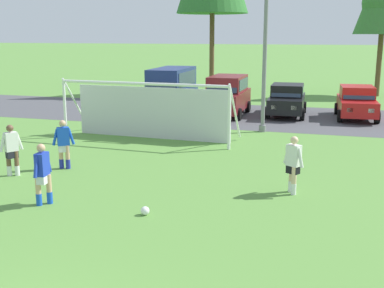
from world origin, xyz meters
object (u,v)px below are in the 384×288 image
(soccer_ball, at_px, (145,211))
(player_midfield_center, at_px, (64,144))
(parked_car_slot_center_left, at_px, (287,100))
(parked_car_slot_center, at_px, (357,102))
(player_winger_left, at_px, (12,150))
(player_defender_far, at_px, (293,165))
(parked_car_slot_left, at_px, (227,95))
(parked_car_slot_far_left, at_px, (171,89))
(player_winger_right, at_px, (43,174))
(street_lamp, at_px, (269,44))
(soccer_goal, at_px, (150,109))

(soccer_ball, relative_size, player_midfield_center, 0.13)
(soccer_ball, xyz_separation_m, parked_car_slot_center_left, (1.76, 16.37, 0.77))
(soccer_ball, distance_m, parked_car_slot_center, 17.35)
(parked_car_slot_center, bearing_deg, player_winger_left, -126.57)
(player_defender_far, xyz_separation_m, parked_car_slot_left, (-4.77, 12.82, 0.29))
(parked_car_slot_far_left, relative_size, parked_car_slot_center_left, 1.14)
(player_winger_right, height_order, parked_car_slot_center, parked_car_slot_center)
(soccer_ball, xyz_separation_m, player_defender_far, (3.33, 2.79, 0.71))
(soccer_ball, xyz_separation_m, street_lamp, (1.35, 11.49, 3.84))
(parked_car_slot_left, bearing_deg, player_winger_right, -95.13)
(parked_car_slot_left, bearing_deg, player_midfield_center, -102.61)
(parked_car_slot_left, bearing_deg, street_lamp, -56.00)
(parked_car_slot_far_left, bearing_deg, parked_car_slot_center_left, 6.49)
(player_winger_right, bearing_deg, player_winger_left, 139.99)
(soccer_ball, xyz_separation_m, parked_car_slot_left, (-1.43, 15.61, 1.00))
(player_defender_far, xyz_separation_m, parked_car_slot_center_left, (-1.58, 13.59, 0.05))
(player_midfield_center, height_order, parked_car_slot_center_left, parked_car_slot_center_left)
(street_lamp, bearing_deg, soccer_ball, -96.69)
(soccer_goal, height_order, player_winger_left, soccer_goal)
(parked_car_slot_center, bearing_deg, parked_car_slot_center_left, -178.35)
(player_winger_left, bearing_deg, parked_car_slot_left, 74.01)
(parked_car_slot_far_left, bearing_deg, player_winger_left, -92.73)
(soccer_ball, bearing_deg, player_winger_right, -179.35)
(player_midfield_center, bearing_deg, soccer_ball, -37.86)
(player_winger_right, distance_m, parked_car_slot_far_left, 15.79)
(soccer_goal, relative_size, player_winger_left, 4.57)
(player_midfield_center, distance_m, player_winger_left, 1.65)
(parked_car_slot_left, bearing_deg, parked_car_slot_center, 7.26)
(soccer_goal, relative_size, parked_car_slot_center_left, 1.76)
(player_midfield_center, relative_size, player_winger_left, 1.00)
(player_defender_far, relative_size, parked_car_slot_left, 0.35)
(player_winger_left, xyz_separation_m, street_lamp, (6.66, 9.44, 3.13))
(soccer_goal, distance_m, street_lamp, 6.04)
(player_defender_far, height_order, parked_car_slot_far_left, parked_car_slot_far_left)
(player_defender_far, bearing_deg, soccer_goal, 138.76)
(soccer_ball, bearing_deg, parked_car_slot_center, 71.90)
(parked_car_slot_far_left, bearing_deg, player_midfield_center, -87.81)
(player_defender_far, height_order, parked_car_slot_center_left, parked_car_slot_center_left)
(soccer_ball, bearing_deg, player_defender_far, 39.92)
(player_midfield_center, relative_size, parked_car_slot_left, 0.35)
(soccer_goal, bearing_deg, player_midfield_center, -101.04)
(player_midfield_center, bearing_deg, parked_car_slot_center, 54.06)
(parked_car_slot_left, bearing_deg, parked_car_slot_far_left, 179.40)
(soccer_ball, relative_size, street_lamp, 0.03)
(player_defender_far, relative_size, parked_car_slot_center_left, 0.38)
(player_winger_left, xyz_separation_m, parked_car_slot_center_left, (7.07, 14.32, 0.05))
(player_midfield_center, bearing_deg, parked_car_slot_far_left, 92.19)
(player_winger_left, bearing_deg, parked_car_slot_far_left, 87.27)
(street_lamp, bearing_deg, player_midfield_center, -123.96)
(soccer_goal, relative_size, player_defender_far, 4.57)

